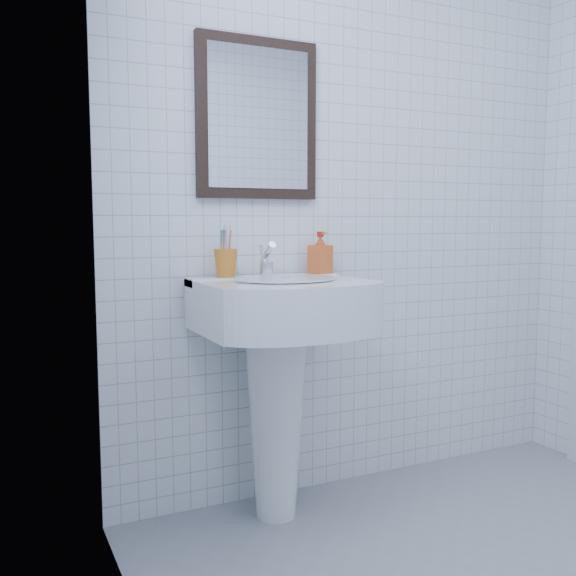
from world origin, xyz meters
TOP-DOWN VIEW (x-y plane):
  - wall_back at (0.00, 1.20)m, footprint 2.20×0.02m
  - wall_left at (-1.10, 0.00)m, footprint 0.02×2.40m
  - washbasin at (-0.47, 0.99)m, footprint 0.61×0.45m
  - faucet at (-0.47, 1.10)m, footprint 0.05×0.12m
  - toothbrush_cup at (-0.63, 1.11)m, footprint 0.09×0.09m
  - soap_dispenser at (-0.22, 1.12)m, footprint 0.10×0.10m
  - wall_mirror at (-0.47, 1.18)m, footprint 0.50×0.04m

SIDE VIEW (x-z plane):
  - washbasin at x=-0.47m, z-range 0.16..1.11m
  - faucet at x=-0.47m, z-range 0.92..1.06m
  - toothbrush_cup at x=-0.63m, z-range 0.94..1.05m
  - soap_dispenser at x=-0.22m, z-range 0.94..1.11m
  - wall_back at x=0.00m, z-range 0.00..2.50m
  - wall_left at x=-1.10m, z-range 0.00..2.50m
  - wall_mirror at x=-0.47m, z-range 1.24..1.86m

